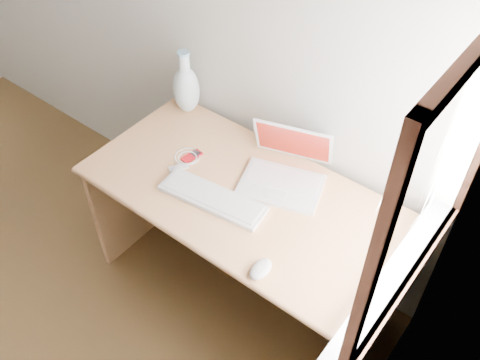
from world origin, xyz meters
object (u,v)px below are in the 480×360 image
Objects in this scene: vase at (186,88)px; external_keyboard at (213,198)px; desk at (253,213)px; laptop at (288,172)px.

external_keyboard is at bearing -38.72° from vase.
external_keyboard is 0.65m from vase.
external_keyboard is (-0.07, -0.20, 0.22)m from desk.
desk is at bearing 63.17° from external_keyboard.
desk is 0.70m from vase.
laptop is 0.83× the size of external_keyboard.
vase is at bearing 153.05° from laptop.
laptop is at bearing 49.80° from external_keyboard.
vase reaches higher than laptop.
external_keyboard reaches higher than desk.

